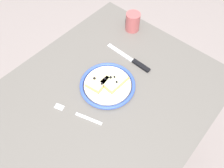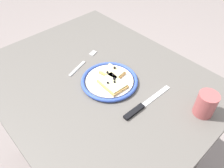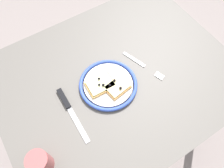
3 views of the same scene
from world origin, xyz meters
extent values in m
plane|color=gray|center=(0.00, 0.00, 0.00)|extent=(6.00, 6.00, 0.00)
cube|color=#5B5651|center=(0.00, 0.00, 0.71)|extent=(0.97, 0.78, 0.04)
cylinder|color=#4C4742|center=(-0.42, -0.33, 0.35)|extent=(0.05, 0.05, 0.70)
cylinder|color=#4C4742|center=(-0.42, 0.33, 0.35)|extent=(0.05, 0.05, 0.70)
cylinder|color=#4C4742|center=(0.42, 0.33, 0.35)|extent=(0.05, 0.05, 0.70)
cylinder|color=white|center=(0.05, 0.02, 0.74)|extent=(0.19, 0.19, 0.01)
torus|color=#334FB2|center=(0.05, 0.02, 0.74)|extent=(0.23, 0.23, 0.01)
cube|color=tan|center=(0.03, 0.05, 0.75)|extent=(0.10, 0.08, 0.01)
cube|color=beige|center=(0.03, 0.05, 0.76)|extent=(0.09, 0.07, 0.01)
sphere|color=black|center=(0.03, 0.07, 0.77)|extent=(0.01, 0.01, 0.01)
sphere|color=black|center=(0.03, 0.03, 0.77)|extent=(0.01, 0.01, 0.01)
cube|color=tan|center=(0.08, 0.01, 0.75)|extent=(0.11, 0.08, 0.01)
cube|color=beige|center=(0.08, 0.01, 0.76)|extent=(0.10, 0.07, 0.01)
sphere|color=black|center=(0.06, 0.04, 0.77)|extent=(0.01, 0.01, 0.01)
sphere|color=black|center=(0.08, 0.02, 0.77)|extent=(0.01, 0.01, 0.01)
sphere|color=black|center=(0.08, -0.01, 0.77)|extent=(0.01, 0.01, 0.01)
sphere|color=black|center=(0.09, 0.01, 0.77)|extent=(0.01, 0.01, 0.01)
cube|color=silver|center=(0.23, 0.10, 0.74)|extent=(0.02, 0.15, 0.00)
cube|color=black|center=(0.23, -0.02, 0.74)|extent=(0.02, 0.09, 0.01)
cube|color=#B7B7B7|center=(-0.11, -0.03, 0.74)|extent=(0.05, 0.11, 0.00)
cube|color=#B7B7B7|center=(-0.15, 0.10, 0.74)|extent=(0.03, 0.04, 0.00)
cylinder|color=#A54C4C|center=(0.39, 0.16, 0.78)|extent=(0.07, 0.07, 0.09)
camera|label=1|loc=(-0.32, -0.33, 1.50)|focal=35.56mm
camera|label=2|loc=(0.53, -0.41, 1.35)|focal=35.03mm
camera|label=3|loc=(0.26, 0.37, 1.50)|focal=35.06mm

